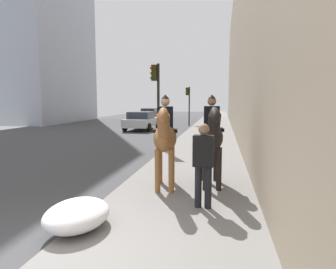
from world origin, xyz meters
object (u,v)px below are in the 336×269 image
(car_mid_lane, at_px, (149,114))
(car_near_lane, at_px, (142,120))
(mounted_horse_far, at_px, (212,136))
(traffic_light_far_curb, at_px, (188,100))
(pedestrian_greeting, at_px, (203,160))
(traffic_light_near_curb, at_px, (156,93))
(mounted_horse_near, at_px, (165,137))

(car_mid_lane, bearing_deg, car_near_lane, 8.57)
(mounted_horse_far, height_order, traffic_light_far_curb, traffic_light_far_curb)
(car_near_lane, distance_m, traffic_light_far_curb, 5.87)
(pedestrian_greeting, distance_m, traffic_light_near_curb, 8.01)
(mounted_horse_far, bearing_deg, traffic_light_near_curb, -161.12)
(pedestrian_greeting, bearing_deg, mounted_horse_far, 1.62)
(traffic_light_near_curb, bearing_deg, car_mid_lane, 14.48)
(mounted_horse_near, relative_size, car_mid_lane, 0.49)
(traffic_light_near_curb, bearing_deg, traffic_light_far_curb, 0.49)
(mounted_horse_near, distance_m, traffic_light_far_curb, 20.41)
(mounted_horse_far, xyz_separation_m, car_near_lane, (15.22, 5.89, -0.66))
(mounted_horse_far, distance_m, pedestrian_greeting, 1.64)
(mounted_horse_near, relative_size, pedestrian_greeting, 1.35)
(pedestrian_greeting, relative_size, traffic_light_far_curb, 0.48)
(car_near_lane, distance_m, car_mid_lane, 10.69)
(car_mid_lane, bearing_deg, traffic_light_far_curb, 39.05)
(mounted_horse_far, xyz_separation_m, car_mid_lane, (25.75, 7.81, -0.64))
(pedestrian_greeting, height_order, car_near_lane, pedestrian_greeting)
(car_near_lane, xyz_separation_m, traffic_light_far_curb, (4.71, -3.10, 1.63))
(car_mid_lane, relative_size, traffic_light_near_curb, 1.19)
(mounted_horse_far, distance_m, traffic_light_far_curb, 20.15)
(mounted_horse_far, bearing_deg, car_near_lane, -164.60)
(mounted_horse_far, bearing_deg, traffic_light_far_curb, -177.78)
(traffic_light_near_curb, relative_size, traffic_light_far_curb, 1.11)
(pedestrian_greeting, distance_m, car_mid_lane, 28.43)
(pedestrian_greeting, relative_size, car_mid_lane, 0.37)
(mounted_horse_near, bearing_deg, traffic_light_far_curb, 176.65)
(car_near_lane, relative_size, car_mid_lane, 0.96)
(car_mid_lane, height_order, traffic_light_far_curb, traffic_light_far_curb)
(mounted_horse_near, distance_m, mounted_horse_far, 1.17)
(pedestrian_greeting, bearing_deg, traffic_light_near_curb, 24.26)
(pedestrian_greeting, height_order, car_mid_lane, pedestrian_greeting)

